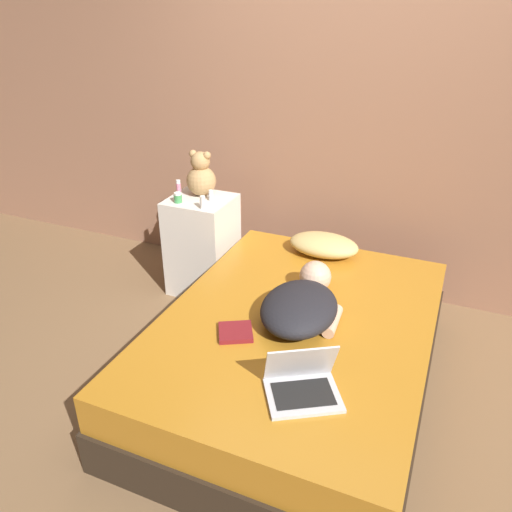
% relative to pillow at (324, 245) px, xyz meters
% --- Properties ---
extents(ground_plane, '(12.00, 12.00, 0.00)m').
position_rel_pillow_xyz_m(ground_plane, '(0.08, -0.75, -0.49)').
color(ground_plane, brown).
extents(wall_back, '(8.00, 0.06, 2.60)m').
position_rel_pillow_xyz_m(wall_back, '(0.08, 0.46, 0.81)').
color(wall_back, '#996B51').
rests_on(wall_back, ground_plane).
extents(bed, '(1.34, 1.85, 0.43)m').
position_rel_pillow_xyz_m(bed, '(0.08, -0.75, -0.28)').
color(bed, '#2D2319').
rests_on(bed, ground_plane).
extents(nightstand, '(0.42, 0.40, 0.69)m').
position_rel_pillow_xyz_m(nightstand, '(-0.86, -0.04, -0.15)').
color(nightstand, silver).
rests_on(nightstand, ground_plane).
extents(pillow, '(0.44, 0.28, 0.13)m').
position_rel_pillow_xyz_m(pillow, '(0.00, 0.00, 0.00)').
color(pillow, tan).
rests_on(pillow, bed).
extents(person_lying, '(0.41, 0.68, 0.18)m').
position_rel_pillow_xyz_m(person_lying, '(0.10, -0.73, 0.02)').
color(person_lying, black).
rests_on(person_lying, bed).
extents(laptop, '(0.37, 0.35, 0.22)m').
position_rel_pillow_xyz_m(laptop, '(0.27, -1.26, -0.01)').
color(laptop, silver).
rests_on(laptop, bed).
extents(teddy_bear, '(0.20, 0.20, 0.31)m').
position_rel_pillow_xyz_m(teddy_bear, '(-0.88, 0.03, 0.33)').
color(teddy_bear, tan).
rests_on(teddy_bear, nightstand).
extents(bottle_clear, '(0.03, 0.03, 0.07)m').
position_rel_pillow_xyz_m(bottle_clear, '(-0.78, -0.04, 0.23)').
color(bottle_clear, silver).
rests_on(bottle_clear, nightstand).
extents(bottle_white, '(0.04, 0.04, 0.08)m').
position_rel_pillow_xyz_m(bottle_white, '(-0.76, -0.19, 0.24)').
color(bottle_white, white).
rests_on(bottle_white, nightstand).
extents(bottle_green, '(0.05, 0.05, 0.07)m').
position_rel_pillow_xyz_m(bottle_green, '(-0.96, -0.15, 0.23)').
color(bottle_green, '#3D8E4C').
rests_on(bottle_green, nightstand).
extents(bottle_pink, '(0.03, 0.03, 0.11)m').
position_rel_pillow_xyz_m(bottle_pink, '(-1.02, -0.03, 0.25)').
color(bottle_pink, pink).
rests_on(bottle_pink, nightstand).
extents(book, '(0.22, 0.22, 0.02)m').
position_rel_pillow_xyz_m(book, '(-0.15, -1.00, -0.05)').
color(book, maroon).
rests_on(book, bed).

